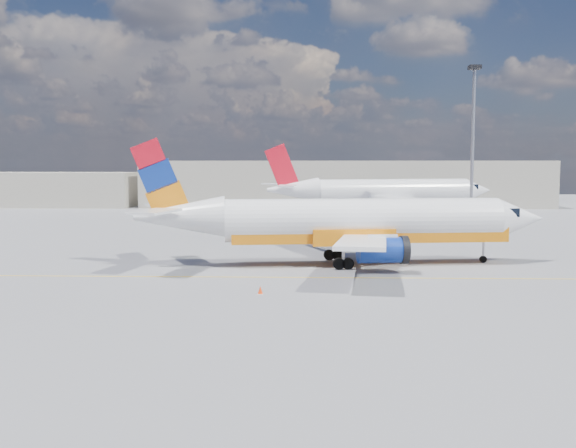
{
  "coord_description": "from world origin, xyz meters",
  "views": [
    {
      "loc": [
        -1.15,
        -38.89,
        7.51
      ],
      "look_at": [
        -2.57,
        3.61,
        3.5
      ],
      "focal_mm": 40.0,
      "sensor_mm": 36.0,
      "label": 1
    }
  ],
  "objects": [
    {
      "name": "ground",
      "position": [
        0.0,
        0.0,
        0.0
      ],
      "size": [
        240.0,
        240.0,
        0.0
      ],
      "primitive_type": "plane",
      "color": "slate",
      "rests_on": "ground"
    },
    {
      "name": "taxi_line",
      "position": [
        0.0,
        3.0,
        0.01
      ],
      "size": [
        70.0,
        0.15,
        0.01
      ],
      "primitive_type": "cube",
      "color": "yellow",
      "rests_on": "ground"
    },
    {
      "name": "terminal_main",
      "position": [
        5.0,
        75.0,
        4.0
      ],
      "size": [
        70.0,
        14.0,
        8.0
      ],
      "primitive_type": "cube",
      "color": "#A9A292",
      "rests_on": "ground"
    },
    {
      "name": "terminal_annex",
      "position": [
        -45.0,
        72.0,
        3.0
      ],
      "size": [
        26.0,
        10.0,
        6.0
      ],
      "primitive_type": "cube",
      "color": "#A9A292",
      "rests_on": "ground"
    },
    {
      "name": "main_jet",
      "position": [
        1.89,
        8.62,
        3.14
      ],
      "size": [
        31.16,
        24.43,
        9.43
      ],
      "rotation": [
        0.0,
        0.0,
        0.13
      ],
      "color": "white",
      "rests_on": "ground"
    },
    {
      "name": "second_jet",
      "position": [
        9.69,
        51.62,
        3.41
      ],
      "size": [
        33.84,
        25.83,
        10.23
      ],
      "rotation": [
        0.0,
        0.0,
        0.27
      ],
      "color": "white",
      "rests_on": "ground"
    },
    {
      "name": "traffic_cone",
      "position": [
        -3.96,
        -2.55,
        0.23
      ],
      "size": [
        0.34,
        0.34,
        0.48
      ],
      "color": "white",
      "rests_on": "ground"
    },
    {
      "name": "floodlight_mast",
      "position": [
        18.73,
        40.43,
        11.58
      ],
      "size": [
        1.41,
        1.41,
        19.32
      ],
      "color": "#9E9EA6",
      "rests_on": "ground"
    }
  ]
}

